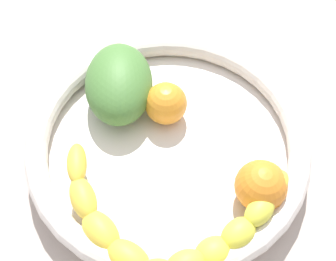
# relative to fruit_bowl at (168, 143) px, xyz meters

# --- Properties ---
(kitchen_counter) EXTENTS (1.20, 1.20, 0.03)m
(kitchen_counter) POSITION_rel_fruit_bowl_xyz_m (0.00, 0.00, -0.04)
(kitchen_counter) COLOR #B2A197
(kitchen_counter) RESTS_ON ground
(fruit_bowl) EXTENTS (0.33, 0.33, 0.04)m
(fruit_bowl) POSITION_rel_fruit_bowl_xyz_m (0.00, 0.00, 0.00)
(fruit_bowl) COLOR silver
(fruit_bowl) RESTS_ON kitchen_counter
(banana_draped_left) EXTENTS (0.12, 0.22, 0.04)m
(banana_draped_left) POSITION_rel_fruit_bowl_xyz_m (-0.13, 0.00, 0.02)
(banana_draped_left) COLOR yellow
(banana_draped_left) RESTS_ON fruit_bowl
(banana_draped_right) EXTENTS (0.18, 0.15, 0.05)m
(banana_draped_right) POSITION_rel_fruit_bowl_xyz_m (-0.11, -0.08, 0.02)
(banana_draped_right) COLOR yellow
(banana_draped_right) RESTS_ON fruit_bowl
(orange_front) EXTENTS (0.06, 0.06, 0.06)m
(orange_front) POSITION_rel_fruit_bowl_xyz_m (-0.03, -0.11, 0.02)
(orange_front) COLOR orange
(orange_front) RESTS_ON fruit_bowl
(orange_mid_left) EXTENTS (0.05, 0.05, 0.05)m
(orange_mid_left) POSITION_rel_fruit_bowl_xyz_m (0.04, 0.02, 0.02)
(orange_mid_left) COLOR orange
(orange_mid_left) RESTS_ON fruit_bowl
(mango_green) EXTENTS (0.14, 0.12, 0.06)m
(mango_green) POSITION_rel_fruit_bowl_xyz_m (0.04, 0.08, 0.03)
(mango_green) COLOR #4C7F3A
(mango_green) RESTS_ON fruit_bowl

